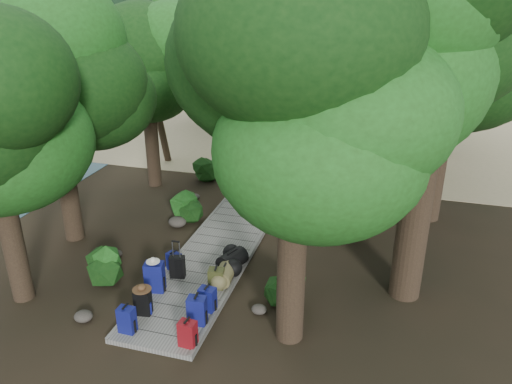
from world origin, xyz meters
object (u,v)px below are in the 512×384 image
(backpack_left_b, at_px, (143,301))
(backpack_left_d, at_px, (174,261))
(backpack_right_d, at_px, (216,277))
(duffel_right_black, at_px, (232,260))
(backpack_right_c, at_px, (207,298))
(sun_lounger, at_px, (351,142))
(backpack_right_a, at_px, (188,332))
(backpack_left_a, at_px, (127,318))
(duffel_right_khaki, at_px, (225,275))
(backpack_left_c, at_px, (155,275))
(suitcase_on_boardwalk, at_px, (177,267))
(backpack_right_b, at_px, (197,309))
(kayak, at_px, (234,134))
(lone_suitcase_on_sand, at_px, (293,148))

(backpack_left_b, distance_m, backpack_left_d, 1.93)
(backpack_right_d, bearing_deg, duffel_right_black, 75.32)
(backpack_right_c, bearing_deg, sun_lounger, 87.43)
(backpack_left_b, height_order, backpack_right_a, backpack_left_b)
(backpack_left_a, height_order, duffel_right_khaki, backpack_left_a)
(backpack_right_d, bearing_deg, sun_lounger, 71.69)
(backpack_left_a, distance_m, backpack_left_c, 1.60)
(backpack_left_a, relative_size, backpack_right_a, 1.04)
(backpack_left_d, distance_m, backpack_right_d, 1.44)
(backpack_left_c, relative_size, suitcase_on_boardwalk, 1.43)
(duffel_right_black, bearing_deg, backpack_right_b, -68.19)
(duffel_right_black, xyz_separation_m, kayak, (-3.82, 11.68, -0.20))
(backpack_right_b, bearing_deg, suitcase_on_boardwalk, 120.40)
(backpack_right_d, bearing_deg, backpack_left_d, 151.63)
(backpack_left_b, relative_size, suitcase_on_boardwalk, 1.13)
(duffel_right_khaki, bearing_deg, backpack_left_b, -133.03)
(backpack_left_b, bearing_deg, backpack_right_b, -8.12)
(backpack_left_d, relative_size, lone_suitcase_on_sand, 0.80)
(sun_lounger, bearing_deg, backpack_right_a, -82.32)
(backpack_right_d, relative_size, sun_lounger, 0.29)
(backpack_right_a, relative_size, backpack_right_b, 0.87)
(backpack_right_c, bearing_deg, backpack_left_b, -152.99)
(backpack_left_c, xyz_separation_m, kayak, (-2.32, 13.17, -0.38))
(backpack_left_b, height_order, backpack_left_c, backpack_left_c)
(backpack_left_d, relative_size, backpack_right_b, 0.74)
(backpack_left_c, bearing_deg, duffel_right_khaki, 16.11)
(backpack_left_d, relative_size, duffel_right_black, 0.69)
(backpack_left_d, bearing_deg, duffel_right_black, 39.40)
(backpack_right_d, bearing_deg, backpack_right_c, -91.68)
(backpack_left_b, xyz_separation_m, sun_lounger, (3.27, 13.84, -0.11))
(backpack_right_b, distance_m, lone_suitcase_on_sand, 12.13)
(duffel_right_khaki, height_order, sun_lounger, sun_lounger)
(backpack_left_a, height_order, backpack_left_c, backpack_left_c)
(backpack_right_a, distance_m, kayak, 15.32)
(backpack_right_b, xyz_separation_m, suitcase_on_boardwalk, (-1.20, 1.61, -0.07))
(backpack_right_c, height_order, backpack_right_d, backpack_right_c)
(backpack_right_b, xyz_separation_m, duffel_right_black, (0.02, 2.39, -0.12))
(duffel_right_black, bearing_deg, backpack_right_d, -73.30)
(duffel_right_black, height_order, kayak, duffel_right_black)
(duffel_right_black, height_order, suitcase_on_boardwalk, suitcase_on_boardwalk)
(backpack_left_c, height_order, suitcase_on_boardwalk, backpack_left_c)
(backpack_left_a, bearing_deg, kayak, 100.91)
(backpack_left_d, height_order, backpack_right_b, backpack_right_b)
(backpack_right_c, height_order, duffel_right_black, backpack_right_c)
(backpack_left_b, distance_m, lone_suitcase_on_sand, 12.17)
(suitcase_on_boardwalk, xyz_separation_m, sun_lounger, (3.15, 12.21, -0.07))
(backpack_right_c, height_order, lone_suitcase_on_sand, backpack_right_c)
(suitcase_on_boardwalk, height_order, sun_lounger, suitcase_on_boardwalk)
(backpack_right_c, distance_m, backpack_right_d, 0.92)
(backpack_right_d, height_order, duffel_right_khaki, backpack_right_d)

